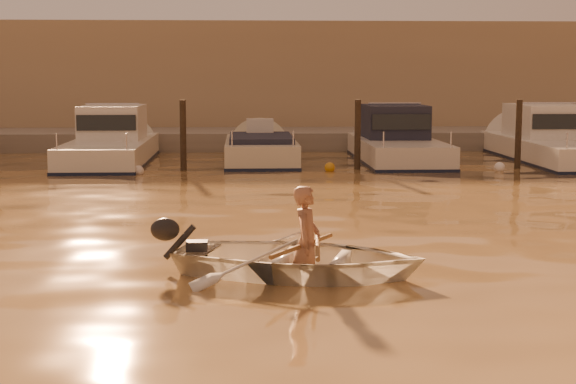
{
  "coord_description": "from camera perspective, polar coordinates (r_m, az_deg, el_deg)",
  "views": [
    {
      "loc": [
        1.47,
        -11.39,
        2.74
      ],
      "look_at": [
        2.25,
        3.38,
        0.75
      ],
      "focal_mm": 55.0,
      "sensor_mm": 36.0,
      "label": 1
    }
  ],
  "objects": [
    {
      "name": "moored_boat_2",
      "position": [
        27.77,
        -11.43,
        3.14
      ],
      "size": [
        2.33,
        7.79,
        1.75
      ],
      "primitive_type": null,
      "color": "silver",
      "rests_on": "ground_plane"
    },
    {
      "name": "waterfront_building",
      "position": [
        38.42,
        -5.24,
        7.12
      ],
      "size": [
        46.0,
        7.0,
        4.8
      ],
      "primitive_type": "cube",
      "color": "#9E8466",
      "rests_on": "quay"
    },
    {
      "name": "fender_c",
      "position": [
        24.48,
        -9.65,
        1.36
      ],
      "size": [
        0.3,
        0.3,
        0.3
      ],
      "primitive_type": "sphere",
      "color": "silver",
      "rests_on": "ground_plane"
    },
    {
      "name": "oar_starboard",
      "position": [
        12.01,
        0.98,
        -3.47
      ],
      "size": [
        1.0,
        1.9,
        0.13
      ],
      "primitive_type": "cylinder",
      "rotation": [
        1.54,
        0.0,
        -0.47
      ],
      "color": "brown",
      "rests_on": "dinghy"
    },
    {
      "name": "moored_boat_3",
      "position": [
        27.51,
        -1.77,
        2.41
      ],
      "size": [
        2.16,
        6.2,
        0.95
      ],
      "primitive_type": null,
      "color": "beige",
      "rests_on": "ground_plane"
    },
    {
      "name": "piling_2",
      "position": [
        25.31,
        -6.79,
        3.44
      ],
      "size": [
        0.18,
        0.18,
        2.2
      ],
      "primitive_type": "cylinder",
      "color": "#2D2319",
      "rests_on": "ground_plane"
    },
    {
      "name": "quay",
      "position": [
        33.03,
        -5.56,
        3.13
      ],
      "size": [
        52.0,
        4.0,
        1.0
      ],
      "primitive_type": "cube",
      "color": "gray",
      "rests_on": "ground_plane"
    },
    {
      "name": "ground_plane",
      "position": [
        11.81,
        -10.13,
        -5.88
      ],
      "size": [
        160.0,
        160.0,
        0.0
      ],
      "primitive_type": "plane",
      "color": "olive",
      "rests_on": "ground"
    },
    {
      "name": "fender_e",
      "position": [
        25.77,
        13.51,
        1.57
      ],
      "size": [
        0.3,
        0.3,
        0.3
      ],
      "primitive_type": "sphere",
      "color": "white",
      "rests_on": "ground_plane"
    },
    {
      "name": "person",
      "position": [
        11.99,
        1.22,
        -3.25
      ],
      "size": [
        0.51,
        0.64,
        1.54
      ],
      "primitive_type": "imported",
      "rotation": [
        0.0,
        0.0,
        1.28
      ],
      "color": "#916048",
      "rests_on": "dinghy"
    },
    {
      "name": "oar_port",
      "position": [
        11.97,
        1.92,
        -3.52
      ],
      "size": [
        0.23,
        2.1,
        0.13
      ],
      "primitive_type": "cylinder",
      "rotation": [
        1.54,
        0.0,
        -0.08
      ],
      "color": "brown",
      "rests_on": "dinghy"
    },
    {
      "name": "outboard_motor",
      "position": [
        12.47,
        -6.0,
        -3.76
      ],
      "size": [
        0.98,
        0.64,
        0.7
      ],
      "primitive_type": null,
      "rotation": [
        0.0,
        0.0,
        -0.29
      ],
      "color": "black",
      "rests_on": "dinghy"
    },
    {
      "name": "piling_4",
      "position": [
        26.5,
        14.66,
        3.43
      ],
      "size": [
        0.18,
        0.18,
        2.2
      ],
      "primitive_type": "cylinder",
      "color": "#2D2319",
      "rests_on": "ground_plane"
    },
    {
      "name": "dinghy",
      "position": [
        12.06,
        0.75,
        -4.33
      ],
      "size": [
        3.97,
        3.32,
        0.71
      ],
      "primitive_type": "imported",
      "rotation": [
        0.0,
        0.0,
        1.28
      ],
      "color": "silver",
      "rests_on": "ground_plane"
    },
    {
      "name": "moored_boat_4",
      "position": [
        27.9,
        7.1,
        3.25
      ],
      "size": [
        2.37,
        7.27,
        1.75
      ],
      "primitive_type": null,
      "color": "beige",
      "rests_on": "ground_plane"
    },
    {
      "name": "piling_3",
      "position": [
        25.48,
        4.52,
        3.49
      ],
      "size": [
        0.18,
        0.18,
        2.2
      ],
      "primitive_type": "cylinder",
      "color": "#2D2319",
      "rests_on": "ground_plane"
    },
    {
      "name": "moored_boat_5",
      "position": [
        29.21,
        16.9,
        3.18
      ],
      "size": [
        2.64,
        8.72,
        1.75
      ],
      "primitive_type": null,
      "color": "white",
      "rests_on": "ground_plane"
    },
    {
      "name": "fender_d",
      "position": [
        24.99,
        2.72,
        1.59
      ],
      "size": [
        0.3,
        0.3,
        0.3
      ],
      "primitive_type": "sphere",
      "color": "#C38216",
      "rests_on": "ground_plane"
    }
  ]
}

